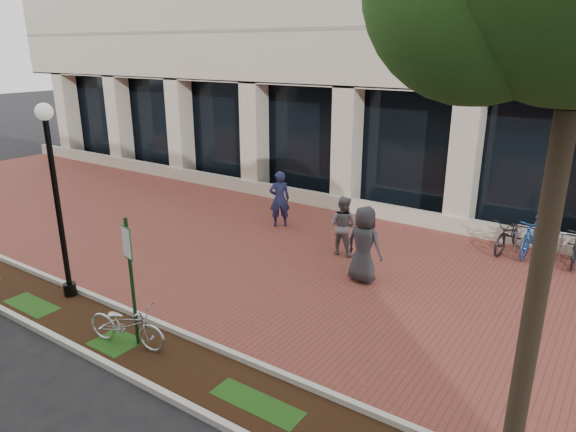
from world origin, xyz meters
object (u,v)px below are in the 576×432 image
Objects in this scene: lamppost at (56,192)px; pedestrian_left at (280,199)px; pedestrian_mid at (343,226)px; locked_bicycle at (127,325)px; parking_sign at (130,267)px; pedestrian_right at (364,244)px; bike_rack_cluster at (565,244)px.

pedestrian_left is at bearing 79.84° from lamppost.
lamppost is at bearing 54.30° from pedestrian_mid.
lamppost is 3.48m from locked_bicycle.
pedestrian_right is at bearing 78.67° from parking_sign.
bike_rack_cluster is at bearing -152.31° from pedestrian_mid.
locked_bicycle is at bearing 70.89° from pedestrian_right.
locked_bicycle is 0.90× the size of pedestrian_right.
locked_bicycle is at bearing 78.46° from pedestrian_mid.
pedestrian_mid is at bearing 118.26° from pedestrian_left.
parking_sign reaches higher than pedestrian_mid.
lamppost is at bearing -176.93° from parking_sign.
pedestrian_mid is (3.93, 5.71, -1.63)m from lamppost.
parking_sign is 7.38m from pedestrian_left.
locked_bicycle is 11.08m from bike_rack_cluster.
bike_rack_cluster is (6.26, 9.14, 0.07)m from locked_bicycle.
bike_rack_cluster is at bearing -127.88° from pedestrian_right.
pedestrian_mid is at bearing -38.81° from pedestrian_right.
parking_sign is 1.55× the size of pedestrian_mid.
pedestrian_left is 8.07m from bike_rack_cluster.
lamppost is at bearing -133.05° from bike_rack_cluster.
pedestrian_right reaches higher than locked_bicycle.
locked_bicycle is 1.03× the size of pedestrian_mid.
parking_sign is 1.51× the size of locked_bicycle.
locked_bicycle is at bearing -120.77° from bike_rack_cluster.
lamppost reaches higher than pedestrian_right.
pedestrian_mid is at bearing 55.44° from lamppost.
parking_sign is 0.72× the size of bike_rack_cluster.
bike_rack_cluster is (7.84, 1.88, -0.38)m from pedestrian_left.
locked_bicycle is (2.77, -0.62, -2.01)m from lamppost.
pedestrian_right reaches higher than pedestrian_left.
lamppost is (-2.90, 0.51, 0.83)m from parking_sign.
bike_rack_cluster is at bearing 68.87° from parking_sign.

